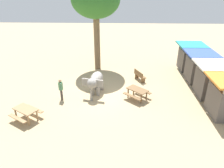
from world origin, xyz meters
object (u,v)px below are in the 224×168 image
(market_stall_blue, at_px, (199,68))
(market_stall_teal, at_px, (190,58))
(picnic_table_far, at_px, (137,92))
(picnic_table_near, at_px, (26,111))
(shade_tree_main, at_px, (96,0))
(wooden_bench, at_px, (139,75))
(market_stall_white, at_px, (211,81))
(elephant, at_px, (96,81))
(person_handler, at_px, (61,88))

(market_stall_blue, bearing_deg, market_stall_teal, 180.00)
(market_stall_teal, bearing_deg, picnic_table_far, -42.53)
(picnic_table_near, relative_size, market_stall_teal, 0.81)
(picnic_table_near, height_order, picnic_table_far, same)
(shade_tree_main, xyz_separation_m, wooden_bench, (2.67, 3.88, -5.85))
(shade_tree_main, relative_size, picnic_table_near, 3.94)
(market_stall_teal, relative_size, market_stall_white, 1.00)
(picnic_table_far, bearing_deg, picnic_table_near, -115.76)
(elephant, bearing_deg, market_stall_teal, 133.35)
(wooden_bench, xyz_separation_m, market_stall_teal, (-2.75, 5.01, 0.67))
(elephant, distance_m, picnic_table_near, 5.32)
(wooden_bench, relative_size, picnic_table_near, 0.70)
(picnic_table_near, xyz_separation_m, market_stall_teal, (-8.75, 12.51, 0.55))
(picnic_table_far, relative_size, market_stall_blue, 0.84)
(person_handler, relative_size, market_stall_white, 0.64)
(market_stall_white, bearing_deg, market_stall_blue, 180.00)
(elephant, height_order, person_handler, elephant)
(shade_tree_main, relative_size, wooden_bench, 5.61)
(picnic_table_near, bearing_deg, market_stall_teal, 65.81)
(person_handler, distance_m, market_stall_blue, 11.52)
(picnic_table_far, bearing_deg, wooden_bench, 124.85)
(person_handler, relative_size, picnic_table_near, 0.79)
(picnic_table_far, bearing_deg, elephant, -150.01)
(wooden_bench, bearing_deg, person_handler, -84.96)
(market_stall_blue, bearing_deg, market_stall_white, 0.00)
(wooden_bench, bearing_deg, market_stall_teal, 93.27)
(person_handler, distance_m, market_stall_white, 10.99)
(market_stall_blue, bearing_deg, person_handler, -71.61)
(shade_tree_main, bearing_deg, market_stall_blue, 74.17)
(person_handler, distance_m, shade_tree_main, 8.42)
(person_handler, xyz_separation_m, market_stall_blue, (-3.64, 10.93, 0.19))
(market_stall_teal, bearing_deg, elephant, -58.45)
(elephant, distance_m, picnic_table_far, 3.21)
(shade_tree_main, bearing_deg, picnic_table_near, -22.66)
(market_stall_white, bearing_deg, picnic_table_far, -82.39)
(market_stall_teal, height_order, market_stall_blue, same)
(elephant, distance_m, market_stall_white, 8.54)
(person_handler, bearing_deg, picnic_table_far, -23.52)
(wooden_bench, height_order, market_stall_teal, market_stall_teal)
(picnic_table_far, bearing_deg, market_stall_white, 50.08)
(wooden_bench, bearing_deg, market_stall_blue, 66.23)
(picnic_table_far, relative_size, market_stall_white, 0.84)
(market_stall_blue, bearing_deg, picnic_table_far, -58.54)
(elephant, xyz_separation_m, market_stall_blue, (-2.64, 8.53, 0.09))
(elephant, bearing_deg, market_stall_blue, 118.99)
(person_handler, distance_m, market_stall_teal, 12.59)
(elephant, xyz_separation_m, market_stall_white, (-0.04, 8.53, 0.09))
(elephant, relative_size, market_stall_blue, 0.95)
(person_handler, height_order, picnic_table_far, person_handler)
(market_stall_blue, bearing_deg, wooden_bench, -88.32)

